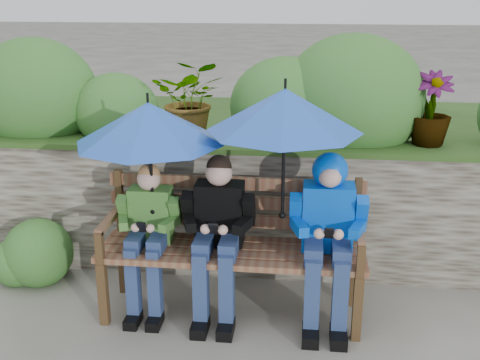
# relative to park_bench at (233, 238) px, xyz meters

# --- Properties ---
(ground) EXTENTS (60.00, 60.00, 0.00)m
(ground) POSITION_rel_park_bench_xyz_m (0.05, -0.10, -0.53)
(ground) COLOR #59584C
(ground) RESTS_ON ground
(garden_backdrop) EXTENTS (8.00, 2.86, 1.87)m
(garden_backdrop) POSITION_rel_park_bench_xyz_m (-0.09, 1.48, 0.11)
(garden_backdrop) COLOR #40382E
(garden_backdrop) RESTS_ON ground
(park_bench) EXTENTS (1.78, 0.52, 0.94)m
(park_bench) POSITION_rel_park_bench_xyz_m (0.00, 0.00, 0.00)
(park_bench) COLOR #412E19
(park_bench) RESTS_ON ground
(boy_left) EXTENTS (0.42, 0.49, 1.04)m
(boy_left) POSITION_rel_park_bench_xyz_m (-0.57, -0.07, 0.06)
(boy_left) COLOR #316327
(boy_left) RESTS_ON ground
(boy_middle) EXTENTS (0.48, 0.55, 1.11)m
(boy_middle) POSITION_rel_park_bench_xyz_m (-0.09, -0.08, 0.10)
(boy_middle) COLOR black
(boy_middle) RESTS_ON ground
(boy_right) EXTENTS (0.50, 0.61, 1.14)m
(boy_right) POSITION_rel_park_bench_xyz_m (0.63, -0.07, 0.15)
(boy_right) COLOR blue
(boy_right) RESTS_ON ground
(umbrella_left) EXTENTS (0.98, 0.98, 0.82)m
(umbrella_left) POSITION_rel_park_bench_xyz_m (-0.53, -0.05, 0.79)
(umbrella_left) COLOR blue
(umbrella_left) RESTS_ON ground
(umbrella_right) EXTENTS (0.98, 0.98, 0.91)m
(umbrella_right) POSITION_rel_park_bench_xyz_m (0.33, -0.08, 0.90)
(umbrella_right) COLOR blue
(umbrella_right) RESTS_ON ground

